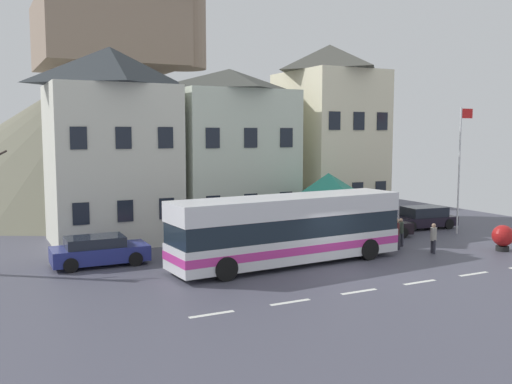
# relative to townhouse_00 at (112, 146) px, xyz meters

# --- Properties ---
(ground_plane) EXTENTS (40.00, 60.00, 0.07)m
(ground_plane) POSITION_rel_townhouse_00_xyz_m (7.55, -11.66, -5.31)
(ground_plane) COLOR #484856
(townhouse_00) EXTENTS (6.54, 5.39, 10.55)m
(townhouse_00) POSITION_rel_townhouse_00_xyz_m (0.00, 0.00, 0.00)
(townhouse_00) COLOR beige
(townhouse_00) RESTS_ON ground_plane
(townhouse_01) EXTENTS (6.83, 5.69, 9.75)m
(townhouse_01) POSITION_rel_townhouse_00_xyz_m (7.09, 0.15, -0.40)
(townhouse_01) COLOR beige
(townhouse_01) RESTS_ON ground_plane
(townhouse_02) EXTENTS (5.38, 6.58, 11.72)m
(townhouse_02) POSITION_rel_townhouse_00_xyz_m (14.47, 0.59, 0.58)
(townhouse_02) COLOR beige
(townhouse_02) RESTS_ON ground_plane
(hilltop_castle) EXTENTS (38.34, 38.34, 20.22)m
(hilltop_castle) POSITION_rel_townhouse_00_xyz_m (4.50, 20.92, 1.47)
(hilltop_castle) COLOR #6C6B58
(hilltop_castle) RESTS_ON ground_plane
(transit_bus) EXTENTS (11.36, 3.17, 3.13)m
(transit_bus) POSITION_rel_townhouse_00_xyz_m (5.88, -9.05, -3.70)
(transit_bus) COLOR silver
(transit_bus) RESTS_ON ground_plane
(bus_shelter) EXTENTS (3.60, 3.60, 3.80)m
(bus_shelter) POSITION_rel_townhouse_00_xyz_m (10.52, -5.33, -2.20)
(bus_shelter) COLOR #473D33
(bus_shelter) RESTS_ON ground_plane
(parked_car_00) EXTENTS (4.40, 2.34, 1.36)m
(parked_car_00) POSITION_rel_townhouse_00_xyz_m (18.30, -4.29, -4.61)
(parked_car_00) COLOR black
(parked_car_00) RESTS_ON ground_plane
(parked_car_01) EXTENTS (4.27, 2.03, 1.33)m
(parked_car_01) POSITION_rel_townhouse_00_xyz_m (-1.88, -5.34, -4.62)
(parked_car_01) COLOR navy
(parked_car_01) RESTS_ON ground_plane
(parked_car_02) EXTENTS (4.49, 2.29, 1.29)m
(parked_car_02) POSITION_rel_townhouse_00_xyz_m (13.56, -5.35, -4.63)
(parked_car_02) COLOR black
(parked_car_02) RESTS_ON ground_plane
(pedestrian_00) EXTENTS (0.38, 0.30, 1.50)m
(pedestrian_00) POSITION_rel_townhouse_00_xyz_m (13.19, -8.17, -4.51)
(pedestrian_00) COLOR #2D2D38
(pedestrian_00) RESTS_ON ground_plane
(pedestrian_01) EXTENTS (0.31, 0.33, 1.51)m
(pedestrian_01) POSITION_rel_townhouse_00_xyz_m (13.48, -10.25, -4.43)
(pedestrian_01) COLOR #2D2D38
(pedestrian_01) RESTS_ON ground_plane
(pedestrian_02) EXTENTS (0.34, 0.34, 1.54)m
(pedestrian_02) POSITION_rel_townhouse_00_xyz_m (10.54, -6.82, -4.44)
(pedestrian_02) COLOR #2D2D38
(pedestrian_02) RESTS_ON ground_plane
(pedestrian_03) EXTENTS (0.37, 0.30, 1.62)m
(pedestrian_03) POSITION_rel_townhouse_00_xyz_m (12.44, -8.72, -4.44)
(pedestrian_03) COLOR #2D2D38
(pedestrian_03) RESTS_ON ground_plane
(public_bench) EXTENTS (1.58, 0.48, 0.87)m
(public_bench) POSITION_rel_townhouse_00_xyz_m (10.44, -2.99, -4.81)
(public_bench) COLOR brown
(public_bench) RESTS_ON ground_plane
(flagpole) EXTENTS (0.95, 0.10, 7.45)m
(flagpole) POSITION_rel_townhouse_00_xyz_m (18.84, -6.72, -0.98)
(flagpole) COLOR silver
(flagpole) RESTS_ON ground_plane
(harbour_buoy) EXTENTS (1.08, 1.08, 1.33)m
(harbour_buoy) POSITION_rel_townhouse_00_xyz_m (17.07, -11.37, -4.54)
(harbour_buoy) COLOR black
(harbour_buoy) RESTS_ON ground_plane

